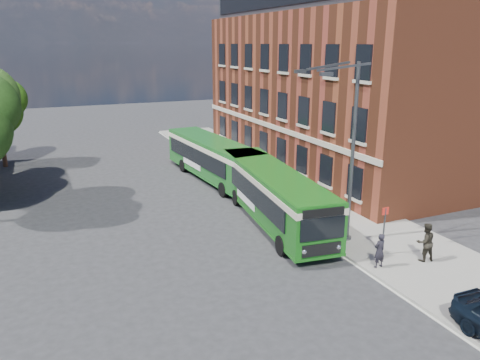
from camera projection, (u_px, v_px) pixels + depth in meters
name	position (u px, v px, depth m)	size (l,w,h in m)	color
ground	(238.00, 244.00, 23.78)	(120.00, 120.00, 0.00)	#2B2B2E
pavement	(284.00, 184.00, 33.49)	(6.00, 48.00, 0.15)	gray
kerb_line	(245.00, 191.00, 32.33)	(0.12, 48.00, 0.01)	beige
brick_office	(338.00, 80.00, 37.75)	(12.10, 26.00, 14.20)	brown
street_lamp	(347.00, 151.00, 22.54)	(2.96, 2.38, 9.00)	#3E4043
bus_stop_sign	(384.00, 228.00, 21.82)	(0.35, 0.08, 2.52)	#3E4043
bus_front	(273.00, 191.00, 26.22)	(3.92, 12.50, 3.02)	#165D15
bus_rear	(213.00, 156.00, 34.47)	(3.51, 12.07, 3.02)	#1A611F
pedestrian_a	(379.00, 251.00, 20.74)	(0.59, 0.39, 1.61)	black
pedestrian_b	(425.00, 242.00, 21.36)	(0.89, 0.69, 1.84)	black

